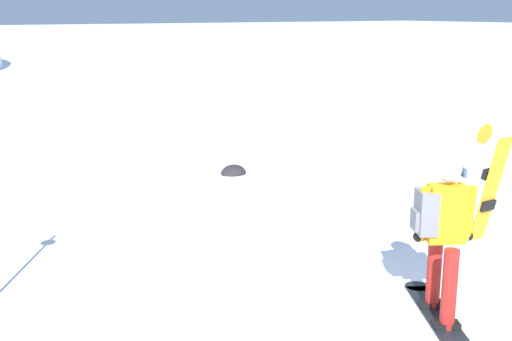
# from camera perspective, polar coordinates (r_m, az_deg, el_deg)

# --- Properties ---
(ground_plane) EXTENTS (300.00, 300.00, 0.00)m
(ground_plane) POSITION_cam_1_polar(r_m,az_deg,el_deg) (7.03, 10.93, -12.65)
(ground_plane) COLOR white
(snowboarder_main) EXTENTS (1.06, 1.63, 1.71)m
(snowboarder_main) POSITION_cam_1_polar(r_m,az_deg,el_deg) (6.85, 15.72, -5.32)
(snowboarder_main) COLOR black
(snowboarder_main) RESTS_ON ground
(spare_snowboard) EXTENTS (0.28, 0.39, 1.62)m
(spare_snowboard) POSITION_cam_1_polar(r_m,az_deg,el_deg) (9.40, 19.50, -1.08)
(spare_snowboard) COLOR orange
(spare_snowboard) RESTS_ON ground
(rock_mid) EXTENTS (0.51, 0.43, 0.36)m
(rock_mid) POSITION_cam_1_polar(r_m,az_deg,el_deg) (12.82, -1.96, -0.29)
(rock_mid) COLOR #282628
(rock_mid) RESTS_ON ground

